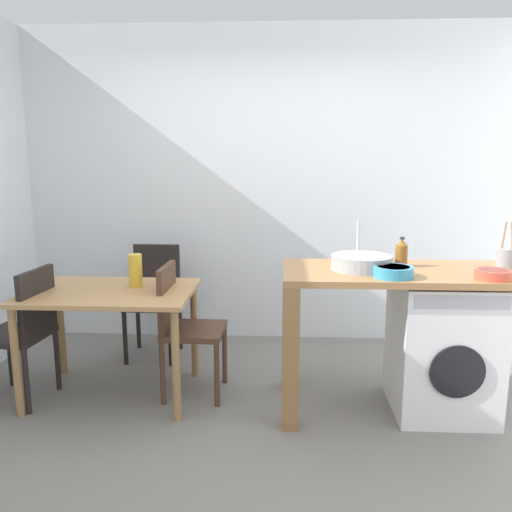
{
  "coord_description": "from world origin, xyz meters",
  "views": [
    {
      "loc": [
        0.13,
        -2.78,
        1.6
      ],
      "look_at": [
        -0.03,
        0.45,
        0.99
      ],
      "focal_mm": 36.14,
      "sensor_mm": 36.0,
      "label": 1
    }
  ],
  "objects_px": {
    "chair_spare_by_wall": "(155,294)",
    "bottle_tall_green": "(401,253)",
    "utensil_crock": "(506,258)",
    "vase": "(136,271)",
    "colander": "(493,274)",
    "chair_opposite": "(183,322)",
    "washing_machine": "(442,346)",
    "dining_table": "(111,304)",
    "mixing_bowl": "(393,271)",
    "chair_person_seat": "(24,327)"
  },
  "relations": [
    {
      "from": "dining_table",
      "to": "washing_machine",
      "type": "bearing_deg",
      "value": -2.63
    },
    {
      "from": "chair_person_seat",
      "to": "utensil_crock",
      "type": "height_order",
      "value": "utensil_crock"
    },
    {
      "from": "chair_person_seat",
      "to": "bottle_tall_green",
      "type": "height_order",
      "value": "bottle_tall_green"
    },
    {
      "from": "dining_table",
      "to": "chair_person_seat",
      "type": "height_order",
      "value": "chair_person_seat"
    },
    {
      "from": "chair_spare_by_wall",
      "to": "vase",
      "type": "height_order",
      "value": "vase"
    },
    {
      "from": "chair_opposite",
      "to": "mixing_bowl",
      "type": "bearing_deg",
      "value": 76.76
    },
    {
      "from": "chair_opposite",
      "to": "colander",
      "type": "height_order",
      "value": "colander"
    },
    {
      "from": "washing_machine",
      "to": "chair_spare_by_wall",
      "type": "bearing_deg",
      "value": 157.0
    },
    {
      "from": "mixing_bowl",
      "to": "dining_table",
      "type": "bearing_deg",
      "value": 170.57
    },
    {
      "from": "dining_table",
      "to": "colander",
      "type": "relative_size",
      "value": 5.5
    },
    {
      "from": "dining_table",
      "to": "vase",
      "type": "relative_size",
      "value": 4.89
    },
    {
      "from": "chair_spare_by_wall",
      "to": "colander",
      "type": "height_order",
      "value": "colander"
    },
    {
      "from": "dining_table",
      "to": "bottle_tall_green",
      "type": "relative_size",
      "value": 5.74
    },
    {
      "from": "chair_opposite",
      "to": "vase",
      "type": "bearing_deg",
      "value": -96.71
    },
    {
      "from": "chair_person_seat",
      "to": "mixing_bowl",
      "type": "relative_size",
      "value": 3.9
    },
    {
      "from": "washing_machine",
      "to": "colander",
      "type": "relative_size",
      "value": 4.3
    },
    {
      "from": "chair_person_seat",
      "to": "vase",
      "type": "relative_size",
      "value": 4.0
    },
    {
      "from": "chair_opposite",
      "to": "washing_machine",
      "type": "bearing_deg",
      "value": 86.52
    },
    {
      "from": "mixing_bowl",
      "to": "vase",
      "type": "xyz_separation_m",
      "value": [
        -1.64,
        0.4,
        -0.1
      ]
    },
    {
      "from": "chair_opposite",
      "to": "vase",
      "type": "relative_size",
      "value": 4.0
    },
    {
      "from": "chair_person_seat",
      "to": "bottle_tall_green",
      "type": "relative_size",
      "value": 4.7
    },
    {
      "from": "bottle_tall_green",
      "to": "vase",
      "type": "height_order",
      "value": "bottle_tall_green"
    },
    {
      "from": "dining_table",
      "to": "washing_machine",
      "type": "relative_size",
      "value": 1.28
    },
    {
      "from": "colander",
      "to": "vase",
      "type": "bearing_deg",
      "value": 169.26
    },
    {
      "from": "dining_table",
      "to": "colander",
      "type": "height_order",
      "value": "colander"
    },
    {
      "from": "chair_person_seat",
      "to": "washing_machine",
      "type": "distance_m",
      "value": 2.71
    },
    {
      "from": "chair_person_seat",
      "to": "dining_table",
      "type": "bearing_deg",
      "value": -72.33
    },
    {
      "from": "chair_spare_by_wall",
      "to": "bottle_tall_green",
      "type": "bearing_deg",
      "value": 157.31
    },
    {
      "from": "bottle_tall_green",
      "to": "utensil_crock",
      "type": "distance_m",
      "value": 0.63
    },
    {
      "from": "dining_table",
      "to": "bottle_tall_green",
      "type": "distance_m",
      "value": 1.93
    },
    {
      "from": "dining_table",
      "to": "utensil_crock",
      "type": "height_order",
      "value": "utensil_crock"
    },
    {
      "from": "bottle_tall_green",
      "to": "washing_machine",
      "type": "bearing_deg",
      "value": -21.23
    },
    {
      "from": "chair_opposite",
      "to": "bottle_tall_green",
      "type": "height_order",
      "value": "bottle_tall_green"
    },
    {
      "from": "utensil_crock",
      "to": "vase",
      "type": "height_order",
      "value": "utensil_crock"
    },
    {
      "from": "washing_machine",
      "to": "vase",
      "type": "height_order",
      "value": "vase"
    },
    {
      "from": "dining_table",
      "to": "chair_person_seat",
      "type": "bearing_deg",
      "value": -168.78
    },
    {
      "from": "dining_table",
      "to": "utensil_crock",
      "type": "xyz_separation_m",
      "value": [
        2.53,
        -0.05,
        0.35
      ]
    },
    {
      "from": "chair_opposite",
      "to": "utensil_crock",
      "type": "relative_size",
      "value": 3.0
    },
    {
      "from": "chair_person_seat",
      "to": "colander",
      "type": "relative_size",
      "value": 4.5
    },
    {
      "from": "chair_person_seat",
      "to": "vase",
      "type": "height_order",
      "value": "vase"
    },
    {
      "from": "mixing_bowl",
      "to": "chair_spare_by_wall",
      "type": "bearing_deg",
      "value": 147.58
    },
    {
      "from": "chair_spare_by_wall",
      "to": "washing_machine",
      "type": "relative_size",
      "value": 1.05
    },
    {
      "from": "chair_opposite",
      "to": "utensil_crock",
      "type": "distance_m",
      "value": 2.11
    },
    {
      "from": "dining_table",
      "to": "mixing_bowl",
      "type": "xyz_separation_m",
      "value": [
        1.79,
        -0.3,
        0.31
      ]
    },
    {
      "from": "chair_person_seat",
      "to": "chair_opposite",
      "type": "relative_size",
      "value": 1.0
    },
    {
      "from": "chair_opposite",
      "to": "mixing_bowl",
      "type": "distance_m",
      "value": 1.43
    },
    {
      "from": "utensil_crock",
      "to": "chair_opposite",
      "type": "bearing_deg",
      "value": 177.24
    },
    {
      "from": "utensil_crock",
      "to": "colander",
      "type": "xyz_separation_m",
      "value": [
        -0.18,
        -0.27,
        -0.04
      ]
    },
    {
      "from": "bottle_tall_green",
      "to": "utensil_crock",
      "type": "height_order",
      "value": "utensil_crock"
    },
    {
      "from": "chair_spare_by_wall",
      "to": "utensil_crock",
      "type": "bearing_deg",
      "value": 161.85
    }
  ]
}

